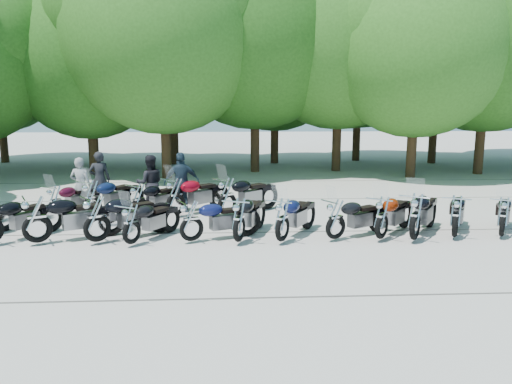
{
  "coord_description": "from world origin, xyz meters",
  "views": [
    {
      "loc": [
        -0.65,
        -11.4,
        3.48
      ],
      "look_at": [
        0.0,
        1.5,
        1.1
      ],
      "focal_mm": 35.0,
      "sensor_mm": 36.0,
      "label": 1
    }
  ],
  "objects_px": {
    "motorcycle_4": "(131,223)",
    "motorcycle_17": "(175,195)",
    "rider_0": "(81,185)",
    "motorcycle_3": "(97,217)",
    "motorcycle_8": "(336,218)",
    "motorcycle_7": "(282,218)",
    "rider_1": "(150,183)",
    "rider_2": "(182,182)",
    "motorcycle_6": "(239,219)",
    "motorcycle_2": "(37,218)",
    "motorcycle_12": "(503,215)",
    "motorcycle_5": "(191,219)",
    "motorcycle_9": "(382,216)",
    "motorcycle_11": "(456,215)",
    "motorcycle_15": "(92,198)",
    "motorcycle_14": "(55,201)",
    "rider_3": "(100,180)",
    "motorcycle_16": "(139,200)",
    "motorcycle_10": "(416,215)",
    "motorcycle_18": "(227,195)"
  },
  "relations": [
    {
      "from": "motorcycle_4",
      "to": "motorcycle_17",
      "type": "relative_size",
      "value": 0.86
    },
    {
      "from": "rider_0",
      "to": "motorcycle_17",
      "type": "bearing_deg",
      "value": 171.88
    },
    {
      "from": "motorcycle_3",
      "to": "motorcycle_8",
      "type": "xyz_separation_m",
      "value": [
        5.87,
        -0.03,
        -0.08
      ]
    },
    {
      "from": "motorcycle_4",
      "to": "motorcycle_7",
      "type": "xyz_separation_m",
      "value": [
        3.65,
        0.03,
        0.05
      ]
    },
    {
      "from": "rider_1",
      "to": "rider_2",
      "type": "relative_size",
      "value": 0.95
    },
    {
      "from": "motorcycle_17",
      "to": "rider_0",
      "type": "relative_size",
      "value": 1.37
    },
    {
      "from": "motorcycle_6",
      "to": "rider_1",
      "type": "relative_size",
      "value": 1.27
    },
    {
      "from": "motorcycle_2",
      "to": "motorcycle_12",
      "type": "relative_size",
      "value": 1.14
    },
    {
      "from": "motorcycle_5",
      "to": "motorcycle_7",
      "type": "bearing_deg",
      "value": -117.51
    },
    {
      "from": "motorcycle_9",
      "to": "rider_0",
      "type": "distance_m",
      "value": 9.16
    },
    {
      "from": "motorcycle_2",
      "to": "motorcycle_7",
      "type": "distance_m",
      "value": 5.95
    },
    {
      "from": "motorcycle_7",
      "to": "motorcycle_9",
      "type": "relative_size",
      "value": 1.0
    },
    {
      "from": "motorcycle_11",
      "to": "rider_0",
      "type": "xyz_separation_m",
      "value": [
        -10.34,
        3.52,
        0.24
      ]
    },
    {
      "from": "motorcycle_9",
      "to": "motorcycle_15",
      "type": "height_order",
      "value": "motorcycle_15"
    },
    {
      "from": "motorcycle_11",
      "to": "motorcycle_12",
      "type": "relative_size",
      "value": 1.05
    },
    {
      "from": "motorcycle_3",
      "to": "motorcycle_5",
      "type": "height_order",
      "value": "motorcycle_3"
    },
    {
      "from": "motorcycle_4",
      "to": "motorcycle_17",
      "type": "bearing_deg",
      "value": -72.15
    },
    {
      "from": "motorcycle_14",
      "to": "motorcycle_17",
      "type": "xyz_separation_m",
      "value": [
        3.49,
        0.16,
        0.1
      ]
    },
    {
      "from": "motorcycle_3",
      "to": "motorcycle_2",
      "type": "bearing_deg",
      "value": 54.4
    },
    {
      "from": "motorcycle_4",
      "to": "motorcycle_11",
      "type": "distance_m",
      "value": 8.07
    },
    {
      "from": "motorcycle_7",
      "to": "rider_0",
      "type": "distance_m",
      "value": 6.98
    },
    {
      "from": "motorcycle_7",
      "to": "motorcycle_11",
      "type": "relative_size",
      "value": 1.0
    },
    {
      "from": "rider_0",
      "to": "motorcycle_12",
      "type": "bearing_deg",
      "value": 169.49
    },
    {
      "from": "motorcycle_5",
      "to": "motorcycle_3",
      "type": "bearing_deg",
      "value": 65.29
    },
    {
      "from": "motorcycle_8",
      "to": "rider_3",
      "type": "distance_m",
      "value": 8.18
    },
    {
      "from": "motorcycle_3",
      "to": "rider_1",
      "type": "relative_size",
      "value": 1.34
    },
    {
      "from": "motorcycle_5",
      "to": "motorcycle_12",
      "type": "height_order",
      "value": "motorcycle_5"
    },
    {
      "from": "motorcycle_16",
      "to": "rider_1",
      "type": "bearing_deg",
      "value": -57.5
    },
    {
      "from": "motorcycle_2",
      "to": "motorcycle_10",
      "type": "relative_size",
      "value": 0.99
    },
    {
      "from": "motorcycle_18",
      "to": "rider_0",
      "type": "distance_m",
      "value": 4.63
    },
    {
      "from": "motorcycle_6",
      "to": "motorcycle_14",
      "type": "distance_m",
      "value": 6.01
    },
    {
      "from": "motorcycle_5",
      "to": "motorcycle_2",
      "type": "bearing_deg",
      "value": 65.85
    },
    {
      "from": "motorcycle_11",
      "to": "rider_1",
      "type": "relative_size",
      "value": 1.25
    },
    {
      "from": "motorcycle_16",
      "to": "rider_3",
      "type": "xyz_separation_m",
      "value": [
        -1.58,
        1.8,
        0.33
      ]
    },
    {
      "from": "motorcycle_11",
      "to": "rider_1",
      "type": "height_order",
      "value": "rider_1"
    },
    {
      "from": "motorcycle_16",
      "to": "motorcycle_15",
      "type": "bearing_deg",
      "value": 42.1
    },
    {
      "from": "motorcycle_11",
      "to": "motorcycle_12",
      "type": "bearing_deg",
      "value": -151.22
    },
    {
      "from": "motorcycle_4",
      "to": "motorcycle_18",
      "type": "relative_size",
      "value": 0.85
    },
    {
      "from": "motorcycle_15",
      "to": "motorcycle_18",
      "type": "xyz_separation_m",
      "value": [
        3.94,
        0.16,
        0.01
      ]
    },
    {
      "from": "motorcycle_5",
      "to": "rider_1",
      "type": "distance_m",
      "value": 4.1
    },
    {
      "from": "motorcycle_9",
      "to": "motorcycle_3",
      "type": "bearing_deg",
      "value": 38.75
    },
    {
      "from": "motorcycle_12",
      "to": "rider_1",
      "type": "xyz_separation_m",
      "value": [
        -9.47,
        3.72,
        0.29
      ]
    },
    {
      "from": "motorcycle_4",
      "to": "motorcycle_18",
      "type": "xyz_separation_m",
      "value": [
        2.28,
        2.88,
        0.1
      ]
    },
    {
      "from": "motorcycle_14",
      "to": "motorcycle_10",
      "type": "bearing_deg",
      "value": -168.93
    },
    {
      "from": "motorcycle_7",
      "to": "motorcycle_11",
      "type": "distance_m",
      "value": 4.42
    },
    {
      "from": "motorcycle_7",
      "to": "motorcycle_16",
      "type": "height_order",
      "value": "motorcycle_7"
    },
    {
      "from": "motorcycle_4",
      "to": "motorcycle_6",
      "type": "bearing_deg",
      "value": -147.08
    },
    {
      "from": "motorcycle_11",
      "to": "motorcycle_18",
      "type": "xyz_separation_m",
      "value": [
        -5.79,
        2.67,
        0.05
      ]
    },
    {
      "from": "motorcycle_10",
      "to": "motorcycle_12",
      "type": "relative_size",
      "value": 1.15
    },
    {
      "from": "motorcycle_8",
      "to": "motorcycle_12",
      "type": "distance_m",
      "value": 4.3
    }
  ]
}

